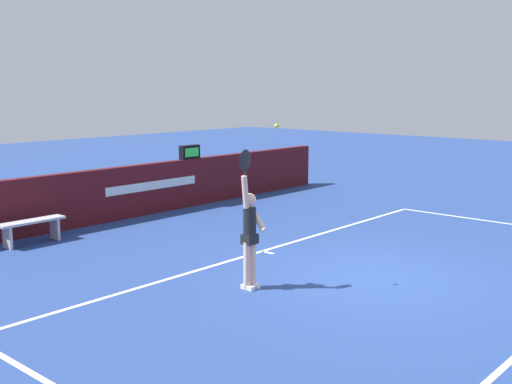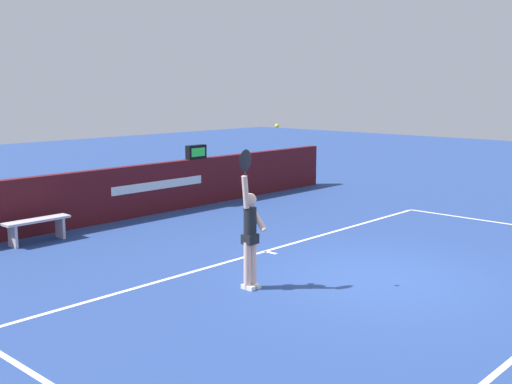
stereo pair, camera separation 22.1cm
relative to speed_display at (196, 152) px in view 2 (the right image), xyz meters
The scene contains 7 objects.
ground_plane 7.92m from the speed_display, 108.03° to the right, with size 60.00×60.00×0.00m, color navy.
court_lines 8.05m from the speed_display, 107.70° to the right, with size 11.93×5.73×0.00m.
back_wall 2.55m from the speed_display, behind, with size 15.50×0.23×1.32m.
speed_display is the anchor object (origin of this frame).
tennis_player 7.53m from the speed_display, 125.22° to the right, with size 0.43×0.38×2.33m.
tennis_ball 7.71m from the speed_display, 122.07° to the right, with size 0.07×0.07×0.07m.
courtside_bench_near 5.34m from the speed_display, behind, with size 1.44×0.37×0.51m.
Camera 2 is at (-9.16, -5.57, 3.28)m, focal length 43.99 mm.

